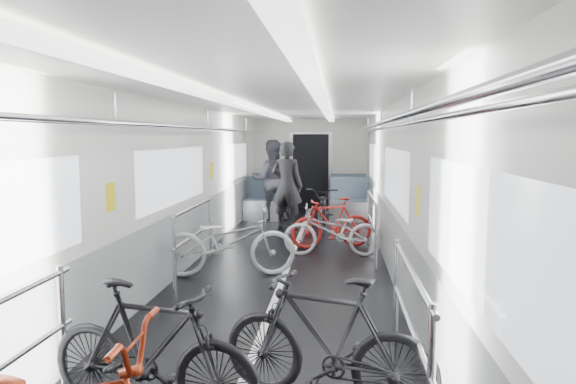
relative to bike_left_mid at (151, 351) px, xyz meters
name	(u,v)px	position (x,y,z in m)	size (l,w,h in m)	color
car_shell	(294,185)	(0.52, 5.30, 0.64)	(3.02, 14.01, 2.41)	black
bike_left_mid	(151,351)	(0.00, 0.00, 0.00)	(0.45, 1.61, 0.96)	black
bike_left_far	(228,241)	(-0.25, 3.64, 0.01)	(0.65, 1.86, 0.98)	#A8A9AD
bike_right_near	(326,340)	(1.18, 0.29, 0.00)	(0.45, 1.61, 0.97)	black
bike_right_mid	(333,231)	(1.18, 4.97, -0.06)	(0.56, 1.59, 0.84)	#B3B3B8
bike_right_far	(332,223)	(1.15, 5.57, -0.04)	(0.42, 1.47, 0.88)	#B31A16
bike_aisle	(323,209)	(0.96, 7.19, -0.02)	(0.61, 1.76, 0.92)	black
person_standing	(287,186)	(0.20, 7.29, 0.44)	(0.67, 0.44, 1.84)	black
person_seated	(271,180)	(-0.28, 8.50, 0.45)	(0.91, 0.71, 1.87)	#2D2C34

